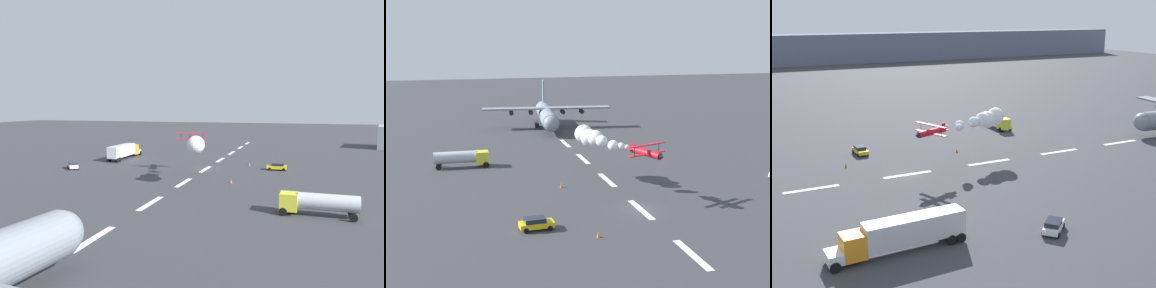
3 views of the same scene
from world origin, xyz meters
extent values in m
plane|color=#38383D|center=(0.00, 0.00, 0.00)|extent=(440.00, 440.00, 0.00)
cube|color=white|center=(-59.46, 0.00, 0.01)|extent=(8.00, 0.90, 0.01)
cube|color=white|center=(-44.59, 0.00, 0.01)|extent=(8.00, 0.90, 0.01)
cube|color=white|center=(-29.73, 0.00, 0.01)|extent=(8.00, 0.90, 0.01)
cube|color=white|center=(-14.86, 0.00, 0.01)|extent=(8.00, 0.90, 0.01)
cube|color=white|center=(0.00, 0.00, 0.01)|extent=(8.00, 0.90, 0.01)
cube|color=white|center=(14.86, 0.00, 0.01)|extent=(8.00, 0.90, 0.01)
cube|color=white|center=(29.73, 0.00, 0.01)|extent=(8.00, 0.90, 0.01)
cube|color=white|center=(44.59, 0.00, 0.01)|extent=(8.00, 0.90, 0.01)
sphere|color=gray|center=(51.94, 1.52, 3.19)|extent=(3.79, 3.79, 3.79)
cylinder|color=red|center=(3.52, -1.89, 6.98)|extent=(5.61, 2.92, 0.97)
cube|color=red|center=(3.33, -1.97, 6.83)|extent=(2.92, 6.32, 0.12)
cube|color=red|center=(3.33, -1.97, 8.13)|extent=(2.92, 6.32, 0.12)
cylinder|color=black|center=(4.14, -4.10, 7.48)|extent=(0.08, 0.08, 1.30)
cylinder|color=black|center=(2.52, 0.17, 7.48)|extent=(0.08, 0.08, 1.30)
cube|color=red|center=(5.89, -0.99, 7.43)|extent=(0.69, 0.34, 1.10)
cube|color=red|center=(5.89, -0.99, 7.03)|extent=(1.27, 2.08, 0.08)
cone|color=black|center=(0.56, -3.02, 6.98)|extent=(0.95, 1.02, 0.83)
sphere|color=white|center=(6.80, -0.34, 7.19)|extent=(0.70, 0.70, 0.70)
sphere|color=white|center=(9.00, -0.19, 6.81)|extent=(1.16, 1.16, 1.16)
sphere|color=white|center=(9.62, 0.84, 6.87)|extent=(1.64, 1.64, 1.64)
sphere|color=white|center=(12.66, 1.66, 6.95)|extent=(1.83, 1.83, 1.83)
sphere|color=white|center=(14.62, 2.06, 7.07)|extent=(2.56, 2.56, 2.56)
sphere|color=white|center=(16.02, 2.68, 6.89)|extent=(2.86, 2.86, 2.86)
sphere|color=white|center=(17.80, 3.14, 7.24)|extent=(3.02, 3.02, 3.02)
cube|color=silver|center=(-17.04, -24.53, 1.10)|extent=(1.69, 2.55, 1.10)
cube|color=orange|center=(-15.04, -24.46, 1.85)|extent=(2.48, 2.58, 2.60)
cube|color=silver|center=(-8.18, -24.22, 2.30)|extent=(11.41, 2.89, 2.80)
cylinder|color=black|center=(-17.20, -25.78, 0.55)|extent=(1.11, 0.39, 1.10)
cylinder|color=black|center=(-4.28, -25.34, 0.55)|extent=(1.11, 0.39, 1.10)
cylinder|color=black|center=(-3.08, -25.30, 0.55)|extent=(1.11, 0.39, 1.10)
cylinder|color=black|center=(-17.28, -23.29, 0.55)|extent=(1.11, 0.39, 1.10)
cylinder|color=black|center=(-4.37, -22.84, 0.55)|extent=(1.11, 0.39, 1.10)
cylinder|color=black|center=(-3.17, -22.80, 0.55)|extent=(1.11, 0.39, 1.10)
cube|color=yellow|center=(29.22, 18.89, 1.60)|extent=(2.46, 2.26, 2.20)
cylinder|color=#B7BCC6|center=(29.35, 23.63, 1.85)|extent=(2.30, 7.33, 2.10)
cylinder|color=black|center=(30.40, 18.26, 0.50)|extent=(0.35, 1.01, 1.00)
cylinder|color=black|center=(30.62, 26.43, 0.50)|extent=(0.35, 1.01, 1.00)
cylinder|color=black|center=(28.00, 18.32, 0.50)|extent=(0.35, 1.01, 1.00)
cylinder|color=black|center=(28.22, 26.50, 0.50)|extent=(0.35, 1.01, 1.00)
cube|color=white|center=(7.81, -27.69, 0.65)|extent=(4.33, 4.09, 0.65)
cube|color=#1E232D|center=(7.66, -27.82, 1.25)|extent=(2.98, 2.89, 0.55)
cylinder|color=black|center=(8.33, -26.06, 0.32)|extent=(0.63, 0.59, 0.64)
cylinder|color=black|center=(6.12, -27.97, 0.32)|extent=(0.63, 0.59, 0.64)
cylinder|color=black|center=(9.51, -27.42, 0.32)|extent=(0.63, 0.59, 0.64)
cylinder|color=black|center=(7.30, -29.33, 0.32)|extent=(0.63, 0.59, 0.64)
cube|color=yellow|center=(-3.51, 14.86, 0.65)|extent=(2.00, 4.26, 0.65)
cube|color=#1E232D|center=(-3.52, 15.06, 1.25)|extent=(1.77, 2.58, 0.55)
cylinder|color=black|center=(-2.54, 13.44, 0.32)|extent=(0.25, 0.65, 0.64)
cylinder|color=black|center=(-2.68, 16.36, 0.32)|extent=(0.25, 0.65, 0.64)
cylinder|color=black|center=(-4.34, 13.36, 0.32)|extent=(0.25, 0.65, 0.64)
cylinder|color=black|center=(-4.48, 16.28, 0.32)|extent=(0.25, 0.65, 0.64)
cone|color=orange|center=(-7.77, 8.37, 0.38)|extent=(0.44, 0.44, 0.75)
cone|color=orange|center=(12.65, 8.13, 0.38)|extent=(0.44, 0.44, 0.75)
camera|label=1|loc=(77.86, 20.91, 13.76)|focal=35.36mm
camera|label=2|loc=(-60.82, 24.70, 22.93)|focal=47.61mm
camera|label=3|loc=(-25.84, -71.04, 24.95)|focal=46.63mm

